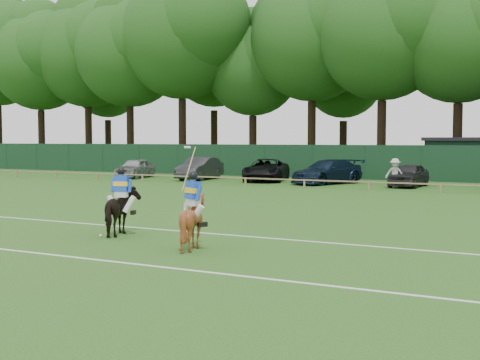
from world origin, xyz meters
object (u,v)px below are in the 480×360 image
Objects in this scene: spectator_left at (395,173)px; polo_ball at (101,236)px; horse_dark at (121,211)px; sedan_grey at (200,169)px; horse_chestnut at (193,222)px; hatch_grey at (409,175)px; sedan_silver at (135,168)px; suv_black at (266,170)px; sedan_navy at (327,172)px.

polo_ball is at bearing -120.01° from spectator_left.
sedan_grey is at bearing -85.08° from horse_dark.
horse_chestnut reaches higher than polo_ball.
hatch_grey is (3.07, 24.02, -0.00)m from horse_dark.
spectator_left is at bearing -107.08° from hatch_grey.
horse_dark is 1.19× the size of horse_chestnut.
hatch_grey is (-0.13, 25.08, -0.00)m from horse_chestnut.
hatch_grey is at bearing -61.50° from horse_chestnut.
horse_dark is 24.22m from hatch_grey.
sedan_silver is 19.85m from spectator_left.
suv_black reaches higher than polo_ball.
polo_ball is at bearing -70.77° from sedan_grey.
sedan_navy is at bearing -9.23° from sedan_silver.
polo_ball is at bearing -65.07° from sedan_navy.
hatch_grey is 24.83m from polo_ball.
sedan_silver is 2.47× the size of spectator_left.
spectator_left reaches higher than hatch_grey.
sedan_grey is at bearing 173.35° from suv_black.
spectator_left reaches higher than sedan_navy.
suv_black is at bearing 144.55° from spectator_left.
sedan_silver is at bearing -22.05° from horse_chestnut.
horse_chestnut is 0.27× the size of sedan_navy.
polo_ball is (1.89, -24.70, -0.75)m from sedan_navy.
horse_dark is 0.98× the size of spectator_left.
sedan_grey is at bearing -158.64° from sedan_navy.
suv_black is (-10.11, 25.79, 0.04)m from horse_chestnut.
polo_ball is (6.57, -25.29, -0.73)m from suv_black.
horse_chestnut is at bearing -64.89° from sedan_grey.
sedan_navy is (15.02, 0.59, 0.05)m from sedan_silver.
horse_dark is 3.37m from horse_chestnut.
horse_dark is 0.36× the size of sedan_grey.
polo_ball is at bearing -95.65° from hatch_grey.
suv_black is 1.02× the size of sedan_navy.
polo_ball is at bearing -90.46° from suv_black.
horse_dark is 0.31× the size of suv_black.
horse_chestnut is 27.70m from suv_black.
suv_black is 10.01m from hatch_grey.
sedan_navy reaches higher than suv_black.
sedan_silver is 29.46m from polo_ball.
horse_dark reaches higher than horse_chestnut.
spectator_left is (14.43, -1.40, 0.08)m from sedan_grey.
horse_chestnut is 25.78m from sedan_navy.
sedan_navy is at bearing -179.01° from hatch_grey.
horse_chestnut is 16.23× the size of polo_ball.
spectator_left is (2.58, 22.61, 0.15)m from horse_dark.
suv_black is 9.72m from spectator_left.
sedan_navy is (4.68, -0.59, 0.02)m from suv_black.
sedan_silver is 5.41m from sedan_grey.
horse_chestnut is 3.64m from polo_ball.
sedan_navy reaches higher than horse_dark.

